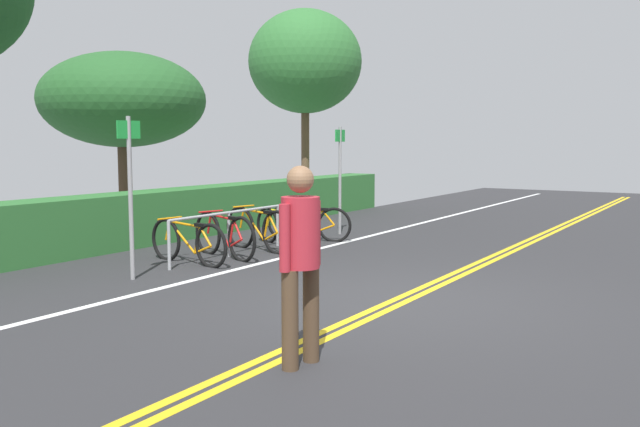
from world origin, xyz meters
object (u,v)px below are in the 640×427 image
at_px(bicycle_3, 283,227).
at_px(pedestrian, 301,252).
at_px(sign_post_far, 340,170).
at_px(bicycle_1, 224,236).
at_px(bicycle_4, 309,223).
at_px(bicycle_2, 258,229).
at_px(sign_post_near, 130,182).
at_px(bike_rack, 254,219).
at_px(bicycle_0, 188,242).
at_px(tree_mid, 123,100).
at_px(tree_far_right, 305,62).

height_order(bicycle_3, pedestrian, pedestrian).
distance_m(pedestrian, sign_post_far, 8.21).
xyz_separation_m(bicycle_1, bicycle_4, (2.35, -0.12, -0.03)).
bearing_deg(bicycle_2, sign_post_near, -179.09).
distance_m(bike_rack, bicycle_0, 1.51).
xyz_separation_m(bicycle_3, pedestrian, (-5.38, -3.96, 0.64)).
bearing_deg(tree_mid, bicycle_4, -81.04).
height_order(bicycle_1, sign_post_far, sign_post_far).
xyz_separation_m(bike_rack, bicycle_0, (-1.49, 0.15, -0.22)).
relative_size(bike_rack, sign_post_near, 1.87).
bearing_deg(bicycle_4, tree_far_right, 33.91).
distance_m(bicycle_2, sign_post_near, 3.05).
bearing_deg(bicycle_2, pedestrian, -139.49).
relative_size(bicycle_1, bicycle_3, 1.04).
bearing_deg(sign_post_near, bicycle_4, -0.21).
bearing_deg(sign_post_far, bicycle_3, 176.89).
xyz_separation_m(bike_rack, tree_far_right, (6.55, 3.25, 3.48)).
distance_m(bike_rack, bicycle_4, 1.60).
xyz_separation_m(bicycle_3, tree_mid, (0.12, 4.21, 2.41)).
relative_size(sign_post_near, tree_mid, 0.59).
bearing_deg(tree_mid, sign_post_far, -68.09).
xyz_separation_m(sign_post_near, tree_far_right, (9.37, 3.32, 2.69)).
bearing_deg(bicycle_0, bicycle_1, -9.18).
distance_m(bicycle_1, tree_far_right, 8.80).
distance_m(sign_post_far, tree_mid, 4.86).
bearing_deg(bicycle_0, sign_post_far, -4.08).
height_order(tree_mid, tree_far_right, tree_far_right).
distance_m(bicycle_2, sign_post_far, 2.74).
bearing_deg(sign_post_near, bike_rack, 1.46).
bearing_deg(tree_mid, bicycle_0, -120.87).
distance_m(pedestrian, tree_mid, 10.01).
relative_size(bike_rack, bicycle_2, 2.40).
bearing_deg(bicycle_3, bicycle_1, 177.19).
xyz_separation_m(sign_post_far, tree_far_right, (3.91, 3.40, 2.72)).
xyz_separation_m(bicycle_1, pedestrian, (-3.82, -4.04, 0.61)).
relative_size(pedestrian, sign_post_near, 0.76).
height_order(bike_rack, bicycle_2, bicycle_2).
bearing_deg(bicycle_2, bicycle_1, 176.27).
bearing_deg(sign_post_far, bike_rack, 176.79).
xyz_separation_m(bicycle_3, bicycle_4, (0.79, -0.04, -0.01)).
distance_m(bicycle_3, pedestrian, 6.71).
relative_size(bicycle_1, bicycle_2, 0.97).
bearing_deg(tree_mid, sign_post_near, -131.36).
bearing_deg(bicycle_4, sign_post_far, -3.27).
height_order(bicycle_0, pedestrian, pedestrian).
height_order(bicycle_0, sign_post_near, sign_post_near).
distance_m(bicycle_1, tree_mid, 5.06).
bearing_deg(sign_post_far, sign_post_near, 179.20).
distance_m(bicycle_2, pedestrian, 6.16).
bearing_deg(bicycle_0, bicycle_3, -4.86).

